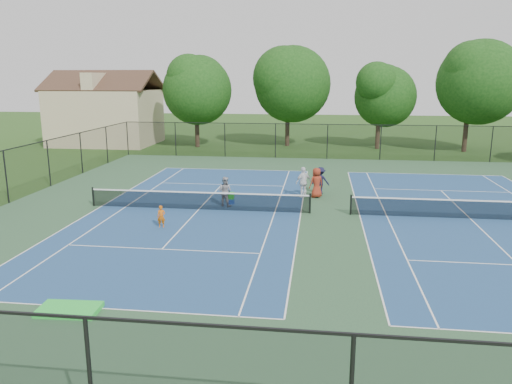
# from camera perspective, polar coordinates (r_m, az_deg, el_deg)

# --- Properties ---
(ground) EXTENTS (140.00, 140.00, 0.00)m
(ground) POSITION_cam_1_polar(r_m,az_deg,el_deg) (26.28, 8.45, -2.51)
(ground) COLOR #234716
(ground) RESTS_ON ground
(court_pad) EXTENTS (36.00, 36.00, 0.01)m
(court_pad) POSITION_cam_1_polar(r_m,az_deg,el_deg) (26.28, 8.45, -2.50)
(court_pad) COLOR #294A33
(court_pad) RESTS_ON ground
(tennis_court_left) EXTENTS (12.00, 23.83, 1.07)m
(tennis_court_left) POSITION_cam_1_polar(r_m,az_deg,el_deg) (27.01, -6.56, -1.81)
(tennis_court_left) COLOR navy
(tennis_court_left) RESTS_ON ground
(tennis_court_right) EXTENTS (12.00, 23.83, 1.07)m
(tennis_court_right) POSITION_cam_1_polar(r_m,az_deg,el_deg) (27.33, 23.31, -2.64)
(tennis_court_right) COLOR navy
(tennis_court_right) RESTS_ON ground
(perimeter_fence) EXTENTS (36.08, 36.08, 3.02)m
(perimeter_fence) POSITION_cam_1_polar(r_m,az_deg,el_deg) (25.90, 8.57, 0.91)
(perimeter_fence) COLOR black
(perimeter_fence) RESTS_ON ground
(tree_back_a) EXTENTS (6.80, 6.80, 9.15)m
(tree_back_a) POSITION_cam_1_polar(r_m,az_deg,el_deg) (50.86, -6.88, 11.90)
(tree_back_a) COLOR #2D2116
(tree_back_a) RESTS_ON ground
(tree_back_b) EXTENTS (7.60, 7.60, 10.03)m
(tree_back_b) POSITION_cam_1_polar(r_m,az_deg,el_deg) (51.44, 3.68, 12.60)
(tree_back_b) COLOR #2D2116
(tree_back_b) RESTS_ON ground
(tree_back_c) EXTENTS (6.00, 6.00, 8.40)m
(tree_back_c) POSITION_cam_1_polar(r_m,az_deg,el_deg) (50.66, 13.99, 10.98)
(tree_back_c) COLOR #2D2116
(tree_back_c) RESTS_ON ground
(tree_back_d) EXTENTS (7.80, 7.80, 10.37)m
(tree_back_d) POSITION_cam_1_polar(r_m,az_deg,el_deg) (51.17, 23.32, 11.84)
(tree_back_d) COLOR #2D2116
(tree_back_d) RESTS_ON ground
(clapboard_house) EXTENTS (10.80, 8.10, 7.65)m
(clapboard_house) POSITION_cam_1_polar(r_m,az_deg,el_deg) (55.21, -16.76, 8.47)
(clapboard_house) COLOR tan
(clapboard_house) RESTS_ON ground
(child_player) EXTENTS (0.43, 0.32, 1.06)m
(child_player) POSITION_cam_1_polar(r_m,az_deg,el_deg) (24.02, -10.77, -2.77)
(child_player) COLOR #D55F0E
(child_player) RESTS_ON ground
(instructor) EXTENTS (0.96, 0.85, 1.66)m
(instructor) POSITION_cam_1_polar(r_m,az_deg,el_deg) (27.47, -3.57, 0.07)
(instructor) COLOR #979699
(instructor) RESTS_ON ground
(bystander_a) EXTENTS (1.11, 1.00, 1.82)m
(bystander_a) POSITION_cam_1_polar(r_m,az_deg,el_deg) (29.57, 5.44, 1.13)
(bystander_a) COLOR white
(bystander_a) RESTS_ON ground
(bystander_b) EXTENTS (1.16, 0.80, 1.64)m
(bystander_b) POSITION_cam_1_polar(r_m,az_deg,el_deg) (30.59, 7.39, 1.32)
(bystander_b) COLOR #161732
(bystander_b) RESTS_ON ground
(bystander_c) EXTENTS (1.04, 0.94, 1.78)m
(bystander_c) POSITION_cam_1_polar(r_m,az_deg,el_deg) (29.56, 6.92, 1.06)
(bystander_c) COLOR maroon
(bystander_c) RESTS_ON ground
(ball_crate) EXTENTS (0.39, 0.32, 0.29)m
(ball_crate) POSITION_cam_1_polar(r_m,az_deg,el_deg) (28.06, -2.89, -1.08)
(ball_crate) COLOR navy
(ball_crate) RESTS_ON ground
(ball_hopper) EXTENTS (0.36, 0.30, 0.38)m
(ball_hopper) POSITION_cam_1_polar(r_m,az_deg,el_deg) (27.98, -2.90, -0.42)
(ball_hopper) COLOR green
(ball_hopper) RESTS_ON ball_crate
(green_tarp) EXTENTS (1.88, 1.11, 0.16)m
(green_tarp) POSITION_cam_1_polar(r_m,az_deg,el_deg) (16.56, -20.59, -12.47)
(green_tarp) COLOR green
(green_tarp) RESTS_ON ground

